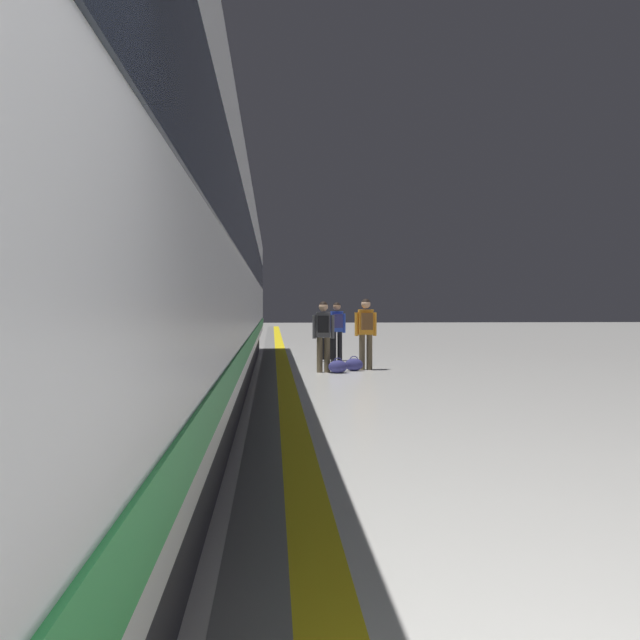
{
  "coord_description": "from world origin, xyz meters",
  "views": [
    {
      "loc": [
        -0.98,
        -0.6,
        1.58
      ],
      "look_at": [
        -0.48,
        6.73,
        1.42
      ],
      "focal_mm": 39.26,
      "sensor_mm": 36.0,
      "label": 1
    }
  ],
  "objects_px": {
    "high_speed_train": "(107,220)",
    "duffel_bag_far": "(354,365)",
    "passenger_mid": "(337,326)",
    "suitcase_mid": "(326,349)",
    "passenger_near": "(323,330)",
    "duffel_bag_near": "(338,367)",
    "passenger_far": "(366,328)"
  },
  "relations": [
    {
      "from": "high_speed_train",
      "to": "duffel_bag_far",
      "type": "bearing_deg",
      "value": 66.98
    },
    {
      "from": "passenger_mid",
      "to": "duffel_bag_far",
      "type": "bearing_deg",
      "value": -87.65
    },
    {
      "from": "passenger_mid",
      "to": "suitcase_mid",
      "type": "distance_m",
      "value": 0.74
    },
    {
      "from": "passenger_near",
      "to": "duffel_bag_far",
      "type": "bearing_deg",
      "value": 23.66
    },
    {
      "from": "high_speed_train",
      "to": "duffel_bag_near",
      "type": "relative_size",
      "value": 81.94
    },
    {
      "from": "passenger_near",
      "to": "duffel_bag_far",
      "type": "height_order",
      "value": "passenger_near"
    },
    {
      "from": "passenger_mid",
      "to": "passenger_far",
      "type": "relative_size",
      "value": 0.95
    },
    {
      "from": "duffel_bag_far",
      "to": "passenger_mid",
      "type": "bearing_deg",
      "value": 92.35
    },
    {
      "from": "passenger_near",
      "to": "duffel_bag_far",
      "type": "xyz_separation_m",
      "value": [
        0.75,
        0.33,
        -0.83
      ]
    },
    {
      "from": "high_speed_train",
      "to": "passenger_near",
      "type": "bearing_deg",
      "value": 70.6
    },
    {
      "from": "duffel_bag_near",
      "to": "passenger_mid",
      "type": "relative_size",
      "value": 0.27
    },
    {
      "from": "duffel_bag_near",
      "to": "passenger_far",
      "type": "distance_m",
      "value": 1.39
    },
    {
      "from": "suitcase_mid",
      "to": "duffel_bag_far",
      "type": "distance_m",
      "value": 2.83
    },
    {
      "from": "duffel_bag_near",
      "to": "duffel_bag_far",
      "type": "relative_size",
      "value": 1.0
    },
    {
      "from": "passenger_near",
      "to": "duffel_bag_far",
      "type": "relative_size",
      "value": 3.76
    },
    {
      "from": "suitcase_mid",
      "to": "duffel_bag_far",
      "type": "xyz_separation_m",
      "value": [
        0.45,
        -2.79,
        -0.2
      ]
    },
    {
      "from": "duffel_bag_near",
      "to": "suitcase_mid",
      "type": "bearing_deg",
      "value": 90.25
    },
    {
      "from": "passenger_mid",
      "to": "suitcase_mid",
      "type": "bearing_deg",
      "value": -142.55
    },
    {
      "from": "passenger_far",
      "to": "duffel_bag_far",
      "type": "height_order",
      "value": "passenger_far"
    },
    {
      "from": "passenger_mid",
      "to": "duffel_bag_far",
      "type": "xyz_separation_m",
      "value": [
        0.12,
        -3.04,
        -0.82
      ]
    },
    {
      "from": "duffel_bag_far",
      "to": "high_speed_train",
      "type": "bearing_deg",
      "value": -113.02
    },
    {
      "from": "high_speed_train",
      "to": "passenger_near",
      "type": "height_order",
      "value": "high_speed_train"
    },
    {
      "from": "suitcase_mid",
      "to": "passenger_far",
      "type": "relative_size",
      "value": 0.38
    },
    {
      "from": "duffel_bag_near",
      "to": "suitcase_mid",
      "type": "distance_m",
      "value": 3.32
    },
    {
      "from": "passenger_mid",
      "to": "passenger_far",
      "type": "height_order",
      "value": "passenger_far"
    },
    {
      "from": "high_speed_train",
      "to": "duffel_bag_near",
      "type": "xyz_separation_m",
      "value": [
        3.29,
        8.25,
        -2.35
      ]
    },
    {
      "from": "high_speed_train",
      "to": "duffel_bag_far",
      "type": "distance_m",
      "value": 9.82
    },
    {
      "from": "high_speed_train",
      "to": "passenger_far",
      "type": "xyz_separation_m",
      "value": [
        4.05,
        9.03,
        -1.48
      ]
    },
    {
      "from": "suitcase_mid",
      "to": "duffel_bag_far",
      "type": "height_order",
      "value": "suitcase_mid"
    },
    {
      "from": "passenger_far",
      "to": "duffel_bag_far",
      "type": "xyz_separation_m",
      "value": [
        -0.32,
        -0.26,
        -0.87
      ]
    },
    {
      "from": "passenger_near",
      "to": "passenger_far",
      "type": "height_order",
      "value": "passenger_far"
    },
    {
      "from": "high_speed_train",
      "to": "passenger_mid",
      "type": "height_order",
      "value": "high_speed_train"
    }
  ]
}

